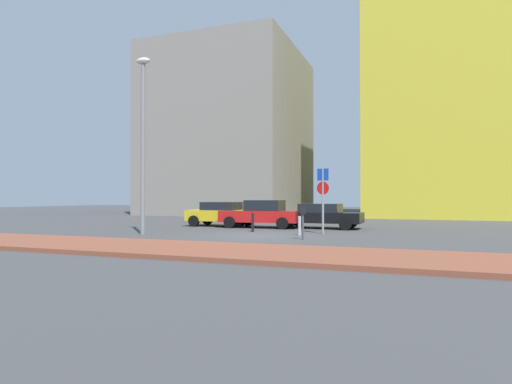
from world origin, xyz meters
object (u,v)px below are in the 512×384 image
object	(u,v)px
parked_car_yellow	(221,213)
parked_car_red	(262,214)
traffic_bollard_near	(253,222)
traffic_bollard_mid	(300,226)
street_lamp	(143,132)
parking_sign_post	(323,192)
parking_meter	(303,218)
parked_car_black	(321,215)

from	to	relation	value
parked_car_yellow	parked_car_red	size ratio (longest dim) A/B	0.88
traffic_bollard_near	traffic_bollard_mid	xyz separation A→B (m)	(2.63, -1.03, -0.04)
street_lamp	traffic_bollard_near	xyz separation A→B (m)	(4.13, 3.19, -4.21)
parked_car_red	parking_sign_post	world-z (taller)	parking_sign_post
parking_meter	parked_car_yellow	bearing A→B (deg)	136.36
parked_car_black	traffic_bollard_mid	world-z (taller)	parked_car_black
parked_car_black	traffic_bollard_near	bearing A→B (deg)	-126.94
parking_sign_post	traffic_bollard_near	xyz separation A→B (m)	(-3.47, -0.01, -1.46)
parked_car_yellow	parking_sign_post	size ratio (longest dim) A/B	1.30
parked_car_black	traffic_bollard_near	xyz separation A→B (m)	(-2.62, -3.48, -0.25)
parked_car_red	parking_sign_post	size ratio (longest dim) A/B	1.47
street_lamp	traffic_bollard_near	distance (m)	6.70
parked_car_yellow	traffic_bollard_near	distance (m)	4.55
parking_meter	traffic_bollard_mid	distance (m)	2.08
parked_car_yellow	street_lamp	distance (m)	7.57
parking_meter	traffic_bollard_mid	xyz separation A→B (m)	(-0.64, 1.93, -0.42)
parked_car_black	traffic_bollard_mid	distance (m)	4.52
parked_car_red	street_lamp	xyz separation A→B (m)	(-3.54, -6.09, 3.89)
parking_sign_post	parking_meter	size ratio (longest dim) A/B	2.35
street_lamp	parking_meter	bearing A→B (deg)	1.83
parking_sign_post	street_lamp	xyz separation A→B (m)	(-7.59, -3.21, 2.75)
parked_car_yellow	parking_meter	size ratio (longest dim) A/B	3.05
traffic_bollard_mid	street_lamp	bearing A→B (deg)	-162.21
parking_sign_post	traffic_bollard_near	bearing A→B (deg)	-179.76
parked_car_black	parking_meter	bearing A→B (deg)	-84.17
parked_car_yellow	parking_sign_post	xyz separation A→B (m)	(6.67, -3.21, 1.17)
parked_car_black	parking_sign_post	world-z (taller)	parking_sign_post
parked_car_black	street_lamp	world-z (taller)	street_lamp
traffic_bollard_mid	parking_sign_post	bearing A→B (deg)	51.24
parked_car_yellow	traffic_bollard_mid	world-z (taller)	parked_car_yellow
parked_car_yellow	traffic_bollard_near	bearing A→B (deg)	-45.14
parked_car_red	traffic_bollard_near	bearing A→B (deg)	-78.63
parked_car_black	traffic_bollard_mid	xyz separation A→B (m)	(0.01, -4.51, -0.29)
parking_meter	traffic_bollard_near	xyz separation A→B (m)	(-3.27, 2.96, -0.38)
parking_sign_post	parking_meter	distance (m)	3.17
parking_sign_post	traffic_bollard_mid	xyz separation A→B (m)	(-0.84, -1.04, -1.49)
parked_car_red	traffic_bollard_mid	xyz separation A→B (m)	(3.21, -3.92, -0.35)
parked_car_black	parking_meter	xyz separation A→B (m)	(0.66, -6.44, 0.13)
parked_car_yellow	parking_sign_post	bearing A→B (deg)	-25.67
parked_car_yellow	parked_car_black	xyz separation A→B (m)	(5.82, 0.26, -0.04)
parking_meter	parked_car_black	bearing A→B (deg)	95.83
traffic_bollard_near	traffic_bollard_mid	size ratio (longest dim) A/B	1.08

